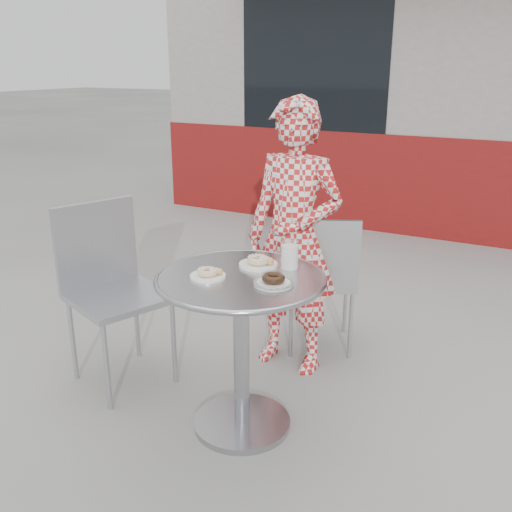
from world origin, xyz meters
The scene contains 10 objects.
ground centered at (0.00, 0.00, 0.00)m, with size 60.00×60.00×0.00m, color #9F9C97.
storefront centered at (0.00, 5.56, 1.49)m, with size 6.02×4.55×3.00m.
bistro_table centered at (0.00, -0.01, 0.59)m, with size 0.77×0.77×0.78m.
chair_far centered at (0.00, 0.94, 0.26)m, with size 0.54×0.54×0.85m.
chair_left centered at (-0.79, 0.06, 0.30)m, with size 0.60×0.60×0.97m.
seated_person centered at (-0.05, 0.66, 0.76)m, with size 0.55×0.36×1.52m, color #AB1A1A.
plate_far centered at (0.01, 0.14, 0.79)m, with size 0.18×0.18×0.05m.
plate_near centered at (-0.12, -0.09, 0.79)m, with size 0.16×0.16×0.04m.
plate_checker centered at (0.17, -0.03, 0.79)m, with size 0.17×0.17×0.04m.
milk_cup centered at (0.14, 0.18, 0.84)m, with size 0.08×0.08×0.13m.
Camera 1 is at (1.17, -2.06, 1.67)m, focal length 40.00 mm.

